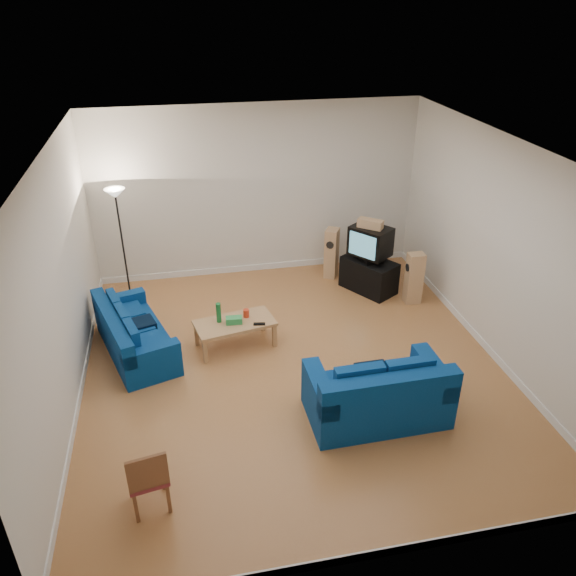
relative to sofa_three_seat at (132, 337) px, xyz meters
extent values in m
cube|color=brown|center=(2.31, -0.85, -0.27)|extent=(6.00, 6.50, 0.01)
cube|color=white|center=(2.31, -0.85, 2.93)|extent=(6.00, 6.50, 0.01)
cube|color=silver|center=(2.31, 2.40, 1.33)|extent=(6.00, 0.01, 3.20)
cube|color=silver|center=(2.31, -4.10, 1.33)|extent=(6.00, 0.01, 3.20)
cube|color=silver|center=(-0.69, -0.85, 1.33)|extent=(0.01, 6.50, 3.20)
cube|color=silver|center=(5.31, -0.85, 1.33)|extent=(0.01, 6.50, 3.20)
cube|color=white|center=(2.31, 2.39, -0.21)|extent=(6.00, 0.02, 0.12)
cube|color=white|center=(2.31, -4.09, -0.21)|extent=(6.00, 0.02, 0.12)
cube|color=white|center=(-0.68, -0.85, -0.21)|extent=(0.02, 6.50, 0.12)
cube|color=white|center=(5.30, -0.85, -0.21)|extent=(0.02, 6.50, 0.12)
cube|color=navy|center=(0.05, 0.02, -0.09)|extent=(1.35, 2.05, 0.36)
cube|color=navy|center=(-0.25, -0.08, 0.27)|extent=(0.75, 1.86, 0.37)
cube|color=navy|center=(-0.21, 0.83, 0.19)|extent=(0.83, 0.43, 0.21)
cube|color=navy|center=(0.31, -0.79, 0.19)|extent=(0.83, 0.43, 0.21)
cube|color=black|center=(0.17, 0.05, 0.18)|extent=(0.43, 0.43, 0.10)
cube|color=navy|center=(3.14, -2.09, -0.05)|extent=(1.77, 1.01, 0.43)
cube|color=navy|center=(3.15, -2.47, 0.39)|extent=(1.76, 0.26, 0.44)
cube|color=navy|center=(2.38, -2.10, 0.29)|extent=(0.24, 0.99, 0.25)
cube|color=navy|center=(3.91, -2.08, 0.29)|extent=(0.24, 0.99, 0.25)
cube|color=black|center=(3.14, -1.94, 0.27)|extent=(0.42, 0.42, 0.12)
cube|color=tan|center=(1.54, -0.15, 0.14)|extent=(1.29, 0.82, 0.05)
cube|color=tan|center=(1.05, -0.50, -0.08)|extent=(0.07, 0.07, 0.39)
cube|color=tan|center=(0.96, -0.01, -0.08)|extent=(0.07, 0.07, 0.39)
cube|color=tan|center=(2.13, -0.28, -0.08)|extent=(0.07, 0.07, 0.39)
cube|color=tan|center=(2.03, 0.21, -0.08)|extent=(0.07, 0.07, 0.39)
cylinder|color=#197233|center=(1.31, -0.09, 0.32)|extent=(0.10, 0.10, 0.32)
cube|color=green|center=(1.53, -0.18, 0.21)|extent=(0.25, 0.15, 0.10)
cylinder|color=red|center=(1.74, -0.04, 0.23)|extent=(0.11, 0.11, 0.13)
cube|color=black|center=(1.90, -0.30, 0.18)|extent=(0.18, 0.09, 0.02)
cube|color=black|center=(4.15, 1.18, 0.03)|extent=(0.98, 1.11, 0.60)
cube|color=black|center=(4.16, 1.20, 0.37)|extent=(0.39, 0.45, 0.10)
cube|color=black|center=(4.15, 1.23, 0.68)|extent=(0.80, 0.84, 0.52)
cube|color=teal|center=(3.95, 1.08, 0.68)|extent=(0.34, 0.44, 0.42)
cube|color=tan|center=(4.12, 1.22, 1.02)|extent=(0.45, 0.41, 0.15)
cube|color=tan|center=(3.62, 1.85, 0.21)|extent=(0.34, 0.36, 0.97)
cylinder|color=black|center=(3.55, 1.72, 0.44)|extent=(0.13, 0.09, 0.14)
cube|color=tan|center=(4.76, 0.60, 0.20)|extent=(0.28, 0.22, 0.94)
cylinder|color=black|center=(4.62, 0.60, 0.42)|extent=(0.02, 0.14, 0.14)
cylinder|color=black|center=(-0.14, 1.84, -0.26)|extent=(0.26, 0.26, 0.03)
cylinder|color=black|center=(-0.14, 1.84, 0.69)|extent=(0.03, 0.03, 1.88)
cone|color=white|center=(-0.14, 1.84, 1.66)|extent=(0.34, 0.34, 0.15)
cube|color=brown|center=(0.15, -3.19, -0.07)|extent=(0.04, 0.04, 0.41)
cube|color=brown|center=(0.09, -2.85, -0.07)|extent=(0.04, 0.04, 0.41)
cube|color=brown|center=(0.48, -3.13, -0.07)|extent=(0.04, 0.04, 0.41)
cube|color=brown|center=(0.42, -2.80, -0.07)|extent=(0.04, 0.04, 0.41)
cube|color=maroon|center=(0.28, -2.99, 0.16)|extent=(0.48, 0.48, 0.06)
cube|color=brown|center=(0.32, -3.18, 0.38)|extent=(0.41, 0.11, 0.41)
camera|label=1|loc=(0.89, -7.43, 4.70)|focal=35.00mm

